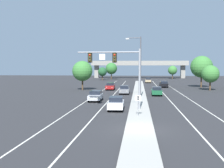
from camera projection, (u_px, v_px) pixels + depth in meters
name	position (u px, v px, depth m)	size (l,w,h in m)	color
ground_plane	(139.00, 130.00, 22.58)	(260.00, 260.00, 0.00)	#28282B
median_island	(139.00, 101.00, 40.45)	(2.40, 110.00, 0.15)	#9E9B93
lane_stripe_oncoming_center	(112.00, 96.00, 47.87)	(0.14, 100.00, 0.01)	silver
lane_stripe_receding_center	(166.00, 97.00, 46.94)	(0.14, 100.00, 0.01)	silver
edge_stripe_left	(94.00, 96.00, 48.19)	(0.14, 100.00, 0.01)	silver
edge_stripe_right	(186.00, 97.00, 46.62)	(0.14, 100.00, 0.01)	silver
overhead_signal_mast	(119.00, 66.00, 32.40)	(7.59, 0.44, 7.20)	gray
median_sign_post	(138.00, 102.00, 27.96)	(0.60, 0.10, 2.20)	gray
street_lamp_median	(139.00, 63.00, 44.92)	(2.58, 0.28, 10.00)	#4C4C51
car_oncoming_white	(116.00, 103.00, 32.78)	(1.91, 4.50, 1.58)	silver
car_oncoming_silver	(96.00, 96.00, 41.03)	(1.89, 4.50, 1.58)	#B7B7BC
car_oncoming_grey	(124.00, 90.00, 51.67)	(1.85, 4.48, 1.58)	slate
car_oncoming_red	(110.00, 86.00, 60.52)	(1.84, 4.48, 1.58)	maroon
car_receding_green	(157.00, 91.00, 48.99)	(1.91, 4.50, 1.58)	#195633
car_receding_black	(164.00, 84.00, 67.76)	(1.90, 4.50, 1.58)	black
car_receding_tan	(148.00, 80.00, 86.38)	(1.87, 4.49, 1.58)	tan
overpass_bridge	(139.00, 65.00, 121.09)	(42.40, 6.40, 7.65)	gray
tree_far_right_a	(173.00, 70.00, 114.36)	(3.80, 3.80, 5.50)	#4C3823
tree_far_right_b	(210.00, 74.00, 59.02)	(3.82, 3.82, 5.52)	#4C3823
tree_far_left_c	(111.00, 68.00, 108.51)	(4.63, 4.63, 6.70)	#4C3823
tree_far_right_c	(202.00, 67.00, 67.48)	(5.43, 5.43, 7.86)	#4C3823
tree_far_left_b	(102.00, 72.00, 102.80)	(3.39, 3.39, 4.90)	#4C3823
tree_far_left_a	(82.00, 71.00, 59.88)	(4.47, 4.47, 6.46)	#4C3823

